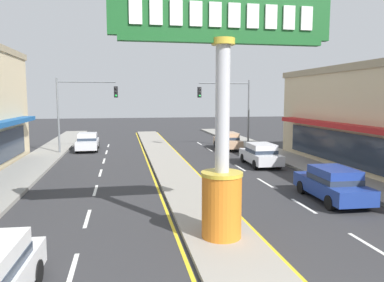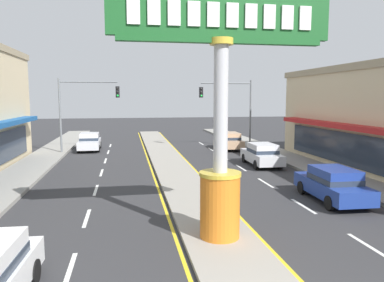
% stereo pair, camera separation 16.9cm
% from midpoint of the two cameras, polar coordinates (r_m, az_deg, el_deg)
% --- Properties ---
extents(median_strip, '(2.41, 52.00, 0.14)m').
position_cam_midpoint_polar(median_strip, '(23.75, -3.22, -4.36)').
color(median_strip, gray).
rests_on(median_strip, ground).
extents(sidewalk_left, '(2.70, 60.00, 0.18)m').
position_cam_midpoint_polar(sidewalk_left, '(22.46, -26.47, -5.67)').
color(sidewalk_left, gray).
rests_on(sidewalk_left, ground).
extents(sidewalk_right, '(2.70, 60.00, 0.18)m').
position_cam_midpoint_polar(sidewalk_right, '(24.78, 18.98, -4.21)').
color(sidewalk_right, gray).
rests_on(sidewalk_right, ground).
extents(lane_markings, '(9.15, 52.00, 0.01)m').
position_cam_midpoint_polar(lane_markings, '(22.44, -2.77, -5.19)').
color(lane_markings, silver).
rests_on(lane_markings, ground).
extents(district_sign, '(6.93, 1.35, 7.78)m').
position_cam_midpoint_polar(district_sign, '(11.60, 4.32, 3.38)').
color(district_sign, orange).
rests_on(district_sign, median_strip).
extents(traffic_light_left_side, '(4.86, 0.46, 6.20)m').
position_cam_midpoint_polar(traffic_light_left_side, '(31.46, -17.04, 5.74)').
color(traffic_light_left_side, slate).
rests_on(traffic_light_left_side, ground).
extents(traffic_light_right_side, '(4.86, 0.46, 6.20)m').
position_cam_midpoint_polar(traffic_light_right_side, '(33.40, 5.79, 6.04)').
color(traffic_light_right_side, slate).
rests_on(traffic_light_right_side, ground).
extents(sedan_near_right_lane, '(1.98, 4.37, 1.53)m').
position_cam_midpoint_polar(sedan_near_right_lane, '(33.26, 5.38, 0.07)').
color(sedan_near_right_lane, tan).
rests_on(sedan_near_right_lane, ground).
extents(sedan_far_right_lane, '(1.96, 4.36, 1.53)m').
position_cam_midpoint_polar(sedan_far_right_lane, '(17.83, 20.65, -6.18)').
color(sedan_far_right_lane, navy).
rests_on(sedan_far_right_lane, ground).
extents(sedan_mid_left_lane, '(1.92, 4.34, 1.53)m').
position_cam_midpoint_polar(sedan_mid_left_lane, '(25.64, 10.39, -2.01)').
color(sedan_mid_left_lane, silver).
rests_on(sedan_mid_left_lane, ground).
extents(sedan_far_left_oncoming, '(1.90, 4.33, 1.53)m').
position_cam_midpoint_polar(sedan_far_left_oncoming, '(33.66, -15.98, -0.09)').
color(sedan_far_left_oncoming, silver).
rests_on(sedan_far_left_oncoming, ground).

